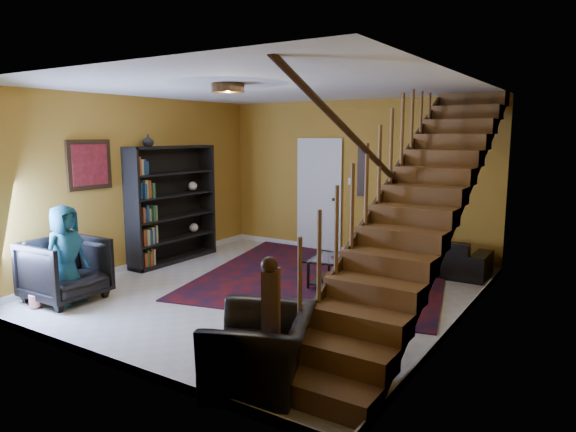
% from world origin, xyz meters
% --- Properties ---
extents(floor, '(5.50, 5.50, 0.00)m').
position_xyz_m(floor, '(0.00, 0.00, 0.00)').
color(floor, beige).
rests_on(floor, ground).
extents(room, '(5.50, 5.50, 5.50)m').
position_xyz_m(room, '(-1.33, 1.33, 0.05)').
color(room, '#A47724').
rests_on(room, ground).
extents(staircase, '(0.95, 5.02, 3.18)m').
position_xyz_m(staircase, '(2.12, -0.00, 1.40)').
color(staircase, brown).
rests_on(staircase, floor).
extents(bookshelf, '(0.35, 1.80, 2.00)m').
position_xyz_m(bookshelf, '(-2.40, 0.60, 0.96)').
color(bookshelf, black).
rests_on(bookshelf, floor).
extents(door, '(0.82, 0.05, 2.05)m').
position_xyz_m(door, '(-0.70, 2.73, 1.02)').
color(door, silver).
rests_on(door, floor).
extents(framed_picture, '(0.04, 0.74, 0.74)m').
position_xyz_m(framed_picture, '(-2.57, -0.90, 1.75)').
color(framed_picture, maroon).
rests_on(framed_picture, room).
extents(wall_hanging, '(0.14, 0.03, 0.90)m').
position_xyz_m(wall_hanging, '(0.15, 2.73, 1.55)').
color(wall_hanging, black).
rests_on(wall_hanging, room).
extents(ceiling_fixture, '(0.40, 0.40, 0.10)m').
position_xyz_m(ceiling_fixture, '(0.00, -0.80, 2.74)').
color(ceiling_fixture, '#3F2814').
rests_on(ceiling_fixture, room).
extents(rug, '(4.46, 4.84, 0.02)m').
position_xyz_m(rug, '(0.25, 1.26, 0.01)').
color(rug, '#4E0E0F').
rests_on(rug, floor).
extents(sofa, '(1.99, 0.80, 0.58)m').
position_xyz_m(sofa, '(1.50, 2.30, 0.29)').
color(sofa, black).
rests_on(sofa, floor).
extents(armchair_left, '(0.94, 0.92, 0.84)m').
position_xyz_m(armchair_left, '(-2.05, -1.75, 0.42)').
color(armchair_left, black).
rests_on(armchair_left, floor).
extents(armchair_right, '(1.20, 1.27, 0.65)m').
position_xyz_m(armchair_right, '(1.50, -2.25, 0.33)').
color(armchair_right, black).
rests_on(armchair_right, floor).
extents(person_adult_a, '(0.49, 0.34, 1.32)m').
position_xyz_m(person_adult_a, '(1.08, 2.35, 0.21)').
color(person_adult_a, black).
rests_on(person_adult_a, sofa).
extents(person_adult_b, '(0.65, 0.51, 1.33)m').
position_xyz_m(person_adult_b, '(1.34, 2.35, 0.22)').
color(person_adult_b, black).
rests_on(person_adult_b, sofa).
extents(person_child, '(0.51, 0.69, 1.30)m').
position_xyz_m(person_child, '(-1.95, -1.80, 0.65)').
color(person_child, '#1A5265').
rests_on(person_child, armchair_left).
extents(coffee_table, '(1.29, 0.90, 0.45)m').
position_xyz_m(coffee_table, '(0.99, 0.71, 0.26)').
color(coffee_table, black).
rests_on(coffee_table, floor).
extents(cup_a, '(0.14, 0.14, 0.11)m').
position_xyz_m(cup_a, '(1.28, 0.82, 0.50)').
color(cup_a, '#999999').
rests_on(cup_a, coffee_table).
extents(cup_b, '(0.12, 0.12, 0.09)m').
position_xyz_m(cup_b, '(0.93, 0.76, 0.49)').
color(cup_b, '#999999').
rests_on(cup_b, coffee_table).
extents(bowl, '(0.22, 0.22, 0.05)m').
position_xyz_m(bowl, '(1.04, 0.56, 0.48)').
color(bowl, '#999999').
rests_on(bowl, coffee_table).
extents(vase, '(0.18, 0.18, 0.19)m').
position_xyz_m(vase, '(-2.41, 0.10, 2.10)').
color(vase, '#999999').
rests_on(vase, bookshelf).
extents(popcorn_bucket, '(0.16, 0.16, 0.16)m').
position_xyz_m(popcorn_bucket, '(-2.10, -2.17, 0.10)').
color(popcorn_bucket, red).
rests_on(popcorn_bucket, rug).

